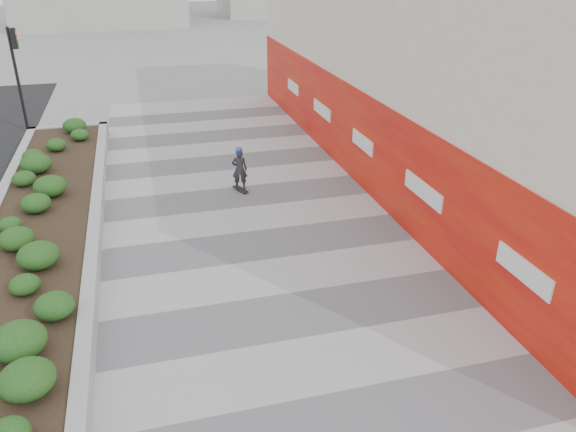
% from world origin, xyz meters
% --- Properties ---
extents(ground, '(160.00, 160.00, 0.00)m').
position_xyz_m(ground, '(0.00, 0.00, 0.00)').
color(ground, gray).
rests_on(ground, ground).
extents(walkway, '(8.00, 36.00, 0.01)m').
position_xyz_m(walkway, '(0.00, 3.00, 0.01)').
color(walkway, '#A8A8AD').
rests_on(walkway, ground).
extents(building, '(6.04, 24.08, 8.00)m').
position_xyz_m(building, '(6.98, 8.98, 3.98)').
color(building, beige).
rests_on(building, ground).
extents(planter, '(3.00, 18.00, 0.90)m').
position_xyz_m(planter, '(-5.50, 7.00, 0.42)').
color(planter, '#9E9EA0').
rests_on(planter, ground).
extents(traffic_signal_near, '(0.33, 0.28, 4.20)m').
position_xyz_m(traffic_signal_near, '(-7.23, 17.50, 2.76)').
color(traffic_signal_near, black).
rests_on(traffic_signal_near, ground).
extents(manhole_cover, '(0.44, 0.44, 0.01)m').
position_xyz_m(manhole_cover, '(0.50, 3.00, 0.00)').
color(manhole_cover, '#595654').
rests_on(manhole_cover, ground).
extents(skateboarder, '(0.54, 0.75, 1.47)m').
position_xyz_m(skateboarder, '(0.14, 8.66, 0.74)').
color(skateboarder, beige).
rests_on(skateboarder, ground).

